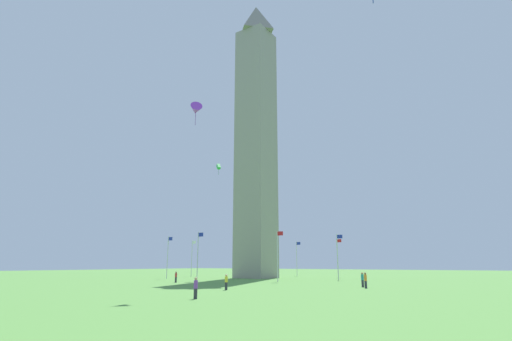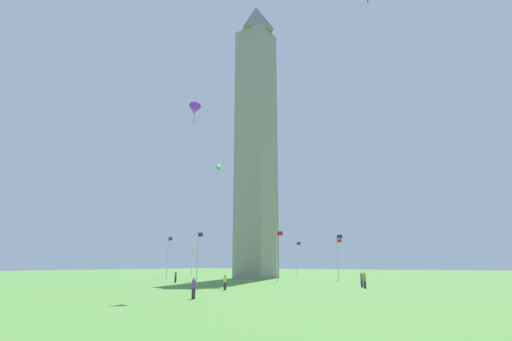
# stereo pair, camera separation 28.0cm
# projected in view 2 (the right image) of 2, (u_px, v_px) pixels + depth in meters

# --- Properties ---
(ground_plane) EXTENTS (260.00, 260.00, 0.00)m
(ground_plane) POSITION_uv_depth(u_px,v_px,m) (256.00, 278.00, 77.08)
(ground_plane) COLOR #548C3D
(obelisk_monument) EXTENTS (6.68, 6.68, 60.76)m
(obelisk_monument) POSITION_uv_depth(u_px,v_px,m) (256.00, 131.00, 84.11)
(obelisk_monument) COLOR gray
(obelisk_monument) RESTS_ON ground
(flagpole_n) EXTENTS (1.12, 0.14, 7.85)m
(flagpole_n) POSITION_uv_depth(u_px,v_px,m) (338.00, 255.00, 68.72)
(flagpole_n) COLOR silver
(flagpole_n) RESTS_ON ground
(flagpole_ne) EXTENTS (1.12, 0.14, 7.85)m
(flagpole_ne) POSITION_uv_depth(u_px,v_px,m) (338.00, 256.00, 81.27)
(flagpole_ne) COLOR silver
(flagpole_ne) RESTS_ON ground
(flagpole_e) EXTENTS (1.12, 0.14, 7.85)m
(flagpole_e) POSITION_uv_depth(u_px,v_px,m) (297.00, 257.00, 91.92)
(flagpole_e) COLOR silver
(flagpole_e) RESTS_ON ground
(flagpole_se) EXTENTS (1.12, 0.14, 7.85)m
(flagpole_se) POSITION_uv_depth(u_px,v_px,m) (242.00, 257.00, 94.45)
(flagpole_se) COLOR silver
(flagpole_se) RESTS_ON ground
(flagpole_s) EXTENTS (1.12, 0.14, 7.85)m
(flagpole_s) POSITION_uv_depth(u_px,v_px,m) (192.00, 256.00, 87.37)
(flagpole_s) COLOR silver
(flagpole_s) RESTS_ON ground
(flagpole_sw) EXTENTS (1.12, 0.14, 7.85)m
(flagpole_sw) POSITION_uv_depth(u_px,v_px,m) (168.00, 255.00, 74.83)
(flagpole_sw) COLOR silver
(flagpole_sw) RESTS_ON ground
(flagpole_w) EXTENTS (1.12, 0.14, 7.85)m
(flagpole_w) POSITION_uv_depth(u_px,v_px,m) (198.00, 254.00, 64.17)
(flagpole_w) COLOR silver
(flagpole_w) RESTS_ON ground
(flagpole_nw) EXTENTS (1.12, 0.14, 7.85)m
(flagpole_nw) POSITION_uv_depth(u_px,v_px,m) (277.00, 253.00, 61.64)
(flagpole_nw) COLOR silver
(flagpole_nw) RESTS_ON ground
(person_red_shirt) EXTENTS (0.32, 0.32, 1.62)m
(person_red_shirt) POSITION_uv_depth(u_px,v_px,m) (176.00, 277.00, 58.60)
(person_red_shirt) COLOR #2D2D38
(person_red_shirt) RESTS_ON ground
(person_teal_shirt) EXTENTS (0.32, 0.32, 1.72)m
(person_teal_shirt) POSITION_uv_depth(u_px,v_px,m) (362.00, 280.00, 47.54)
(person_teal_shirt) COLOR #2D2D38
(person_teal_shirt) RESTS_ON ground
(person_orange_shirt) EXTENTS (0.32, 0.32, 1.76)m
(person_orange_shirt) POSITION_uv_depth(u_px,v_px,m) (365.00, 280.00, 45.26)
(person_orange_shirt) COLOR #2D2D38
(person_orange_shirt) RESTS_ON ground
(person_purple_shirt) EXTENTS (0.32, 0.32, 1.68)m
(person_purple_shirt) POSITION_uv_depth(u_px,v_px,m) (194.00, 288.00, 31.39)
(person_purple_shirt) COLOR #2D2D38
(person_purple_shirt) RESTS_ON ground
(person_yellow_shirt) EXTENTS (0.32, 0.32, 1.64)m
(person_yellow_shirt) POSITION_uv_depth(u_px,v_px,m) (225.00, 282.00, 42.00)
(person_yellow_shirt) COLOR #2D2D38
(person_yellow_shirt) RESTS_ON ground
(kite_green_box) EXTENTS (1.25, 1.06, 2.22)m
(kite_green_box) POSITION_uv_depth(u_px,v_px,m) (218.00, 167.00, 75.92)
(kite_green_box) COLOR green
(kite_purple_delta) EXTENTS (1.97, 1.93, 2.52)m
(kite_purple_delta) POSITION_uv_depth(u_px,v_px,m) (194.00, 110.00, 41.12)
(kite_purple_delta) COLOR purple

